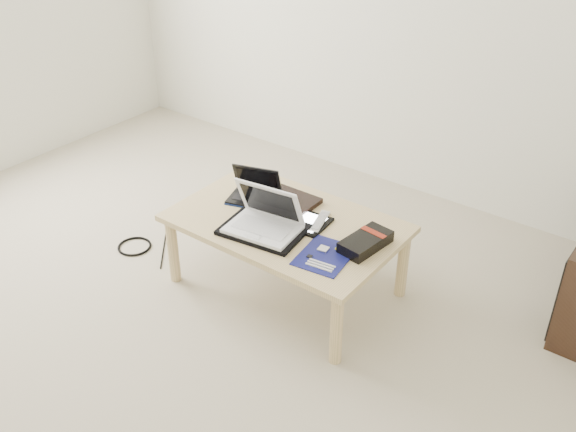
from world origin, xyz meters
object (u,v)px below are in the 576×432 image
Objects in this scene: coffee_table at (286,229)px; white_laptop at (265,220)px; netbook at (255,192)px; gpu_box at (366,242)px.

white_laptop is at bearing -99.10° from coffee_table.
netbook reaches higher than gpu_box.
netbook is 1.07× the size of gpu_box.
netbook is at bearing 163.58° from coffee_table.
coffee_table is 0.18m from white_laptop.
netbook is at bearing 176.69° from gpu_box.
coffee_table is 0.43m from gpu_box.
white_laptop is at bearing -159.12° from gpu_box.
gpu_box is (0.68, -0.04, -0.01)m from netbook.
gpu_box reaches higher than coffee_table.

